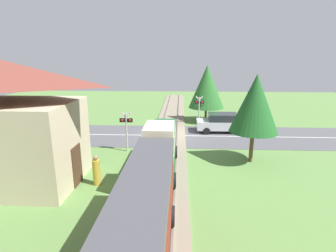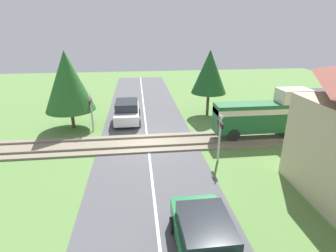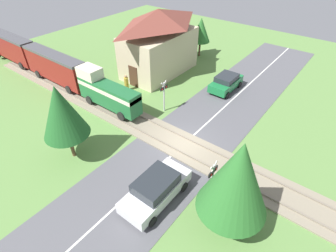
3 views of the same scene
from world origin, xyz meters
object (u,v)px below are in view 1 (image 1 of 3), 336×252
object	(u,v)px
car_far_side	(53,130)
pedestrian_by_station	(97,171)
car_near_crossing	(223,122)
crossing_signal_east_approach	(126,126)
crossing_signal_west_approach	(199,106)

from	to	relation	value
car_far_side	pedestrian_by_station	world-z (taller)	pedestrian_by_station
car_near_crossing	crossing_signal_east_approach	distance (m)	9.22
crossing_signal_east_approach	crossing_signal_west_approach	bearing A→B (deg)	-125.37
crossing_signal_west_approach	crossing_signal_east_approach	distance (m)	9.53
crossing_signal_west_approach	crossing_signal_east_approach	size ratio (longest dim) A/B	1.00
crossing_signal_west_approach	pedestrian_by_station	distance (m)	14.24
crossing_signal_west_approach	pedestrian_by_station	world-z (taller)	crossing_signal_west_approach
car_far_side	crossing_signal_west_approach	bearing A→B (deg)	-156.09
car_near_crossing	car_far_side	size ratio (longest dim) A/B	1.15
crossing_signal_east_approach	pedestrian_by_station	xyz separation A→B (m)	(0.56, 5.05, -1.11)
crossing_signal_west_approach	pedestrian_by_station	xyz separation A→B (m)	(6.08, 12.83, -1.11)
pedestrian_by_station	crossing_signal_west_approach	bearing A→B (deg)	-115.37
car_near_crossing	pedestrian_by_station	distance (m)	13.12
crossing_signal_east_approach	pedestrian_by_station	bearing A→B (deg)	83.62
car_near_crossing	crossing_signal_west_approach	world-z (taller)	crossing_signal_west_approach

